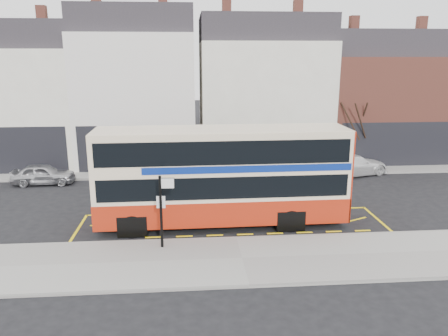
{
  "coord_description": "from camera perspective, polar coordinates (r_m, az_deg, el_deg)",
  "views": [
    {
      "loc": [
        -1.9,
        -17.38,
        7.59
      ],
      "look_at": [
        -0.34,
        2.0,
        2.57
      ],
      "focal_mm": 35.0,
      "sensor_mm": 36.0,
      "label": 1
    }
  ],
  "objects": [
    {
      "name": "kerb",
      "position": [
        18.69,
        1.65,
        -9.24
      ],
      "size": [
        40.0,
        0.15,
        0.15
      ],
      "primitive_type": "cube",
      "color": "gray",
      "rests_on": "ground"
    },
    {
      "name": "street_tree_right",
      "position": [
        30.82,
        16.46,
        7.23
      ],
      "size": [
        2.73,
        2.73,
        5.88
      ],
      "color": "black",
      "rests_on": "ground"
    },
    {
      "name": "car_silver",
      "position": [
        28.58,
        -22.53,
        -0.76
      ],
      "size": [
        3.71,
        1.58,
        1.25
      ],
      "primitive_type": "imported",
      "rotation": [
        0.0,
        0.0,
        1.6
      ],
      "color": "#B3B3B8",
      "rests_on": "ground"
    },
    {
      "name": "terrace_green_shop",
      "position": [
        32.91,
        4.93,
        10.04
      ],
      "size": [
        9.0,
        8.01,
        11.3
      ],
      "color": "white",
      "rests_on": "ground"
    },
    {
      "name": "terrace_right",
      "position": [
        35.55,
        19.55,
        8.79
      ],
      "size": [
        9.0,
        8.01,
        10.3
      ],
      "color": "#9C4E3E",
      "rests_on": "ground"
    },
    {
      "name": "road_markings",
      "position": [
        20.53,
        1.05,
        -7.21
      ],
      "size": [
        14.0,
        3.4,
        0.01
      ],
      "primitive_type": null,
      "color": "yellow",
      "rests_on": "ground"
    },
    {
      "name": "terrace_left",
      "position": [
        32.65,
        -11.1,
        10.23
      ],
      "size": [
        8.0,
        8.01,
        11.8
      ],
      "color": "silver",
      "rests_on": "ground"
    },
    {
      "name": "bus_stop_post",
      "position": [
        17.3,
        -8.05,
        -4.78
      ],
      "size": [
        0.73,
        0.14,
        2.95
      ],
      "rotation": [
        0.0,
        0.0,
        -0.06
      ],
      "color": "black",
      "rests_on": "pavement"
    },
    {
      "name": "far_pavement",
      "position": [
        29.42,
        -0.74,
        -0.32
      ],
      "size": [
        50.0,
        3.0,
        0.15
      ],
      "primitive_type": "cube",
      "color": "gray",
      "rests_on": "ground"
    },
    {
      "name": "ground",
      "position": [
        19.06,
        1.52,
        -9.0
      ],
      "size": [
        120.0,
        120.0,
        0.0
      ],
      "primitive_type": "plane",
      "color": "black",
      "rests_on": "ground"
    },
    {
      "name": "terrace_far_left",
      "position": [
        34.49,
        -24.53,
        8.59
      ],
      "size": [
        8.0,
        8.01,
        10.8
      ],
      "color": "white",
      "rests_on": "ground"
    },
    {
      "name": "car_white",
      "position": [
        29.6,
        16.4,
        0.43
      ],
      "size": [
        5.24,
        3.4,
        1.41
      ],
      "primitive_type": "imported",
      "rotation": [
        0.0,
        0.0,
        1.89
      ],
      "color": "white",
      "rests_on": "ground"
    },
    {
      "name": "car_grey",
      "position": [
        27.53,
        -8.17,
        -0.15
      ],
      "size": [
        4.53,
        2.71,
        1.41
      ],
      "primitive_type": "imported",
      "rotation": [
        0.0,
        0.0,
        1.26
      ],
      "color": "#45484E",
      "rests_on": "ground"
    },
    {
      "name": "pavement",
      "position": [
        16.96,
        2.36,
        -11.85
      ],
      "size": [
        40.0,
        4.0,
        0.15
      ],
      "primitive_type": "cube",
      "color": "gray",
      "rests_on": "ground"
    },
    {
      "name": "double_decker_bus",
      "position": [
        19.69,
        -0.15,
        -0.94
      ],
      "size": [
        11.26,
        2.75,
        4.48
      ],
      "rotation": [
        0.0,
        0.0,
        0.01
      ],
      "color": "beige",
      "rests_on": "ground"
    }
  ]
}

